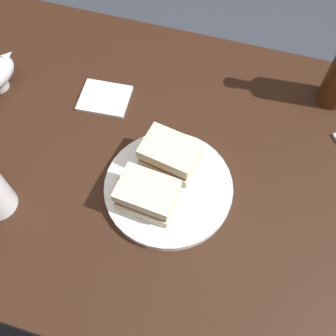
{
  "coord_description": "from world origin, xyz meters",
  "views": [
    {
      "loc": [
        -0.12,
        0.39,
        1.44
      ],
      "look_at": [
        -0.01,
        0.03,
        0.77
      ],
      "focal_mm": 41.92,
      "sensor_mm": 36.0,
      "label": 1
    }
  ],
  "objects_px": {
    "plate": "(168,188)",
    "sandwich_half_right": "(147,195)",
    "sandwich_half_left": "(170,155)",
    "napkin": "(105,98)"
  },
  "relations": [
    {
      "from": "plate",
      "to": "sandwich_half_right",
      "type": "relative_size",
      "value": 2.25
    },
    {
      "from": "plate",
      "to": "sandwich_half_right",
      "type": "distance_m",
      "value": 0.06
    },
    {
      "from": "plate",
      "to": "sandwich_half_right",
      "type": "xyz_separation_m",
      "value": [
        0.03,
        0.04,
        0.04
      ]
    },
    {
      "from": "sandwich_half_left",
      "to": "sandwich_half_right",
      "type": "height_order",
      "value": "sandwich_half_left"
    },
    {
      "from": "sandwich_half_left",
      "to": "plate",
      "type": "bearing_deg",
      "value": 103.17
    },
    {
      "from": "plate",
      "to": "sandwich_half_right",
      "type": "bearing_deg",
      "value": 57.54
    },
    {
      "from": "plate",
      "to": "sandwich_half_left",
      "type": "bearing_deg",
      "value": -76.83
    },
    {
      "from": "plate",
      "to": "sandwich_half_left",
      "type": "xyz_separation_m",
      "value": [
        0.01,
        -0.05,
        0.04
      ]
    },
    {
      "from": "plate",
      "to": "napkin",
      "type": "relative_size",
      "value": 2.31
    },
    {
      "from": "sandwich_half_left",
      "to": "napkin",
      "type": "distance_m",
      "value": 0.24
    }
  ]
}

